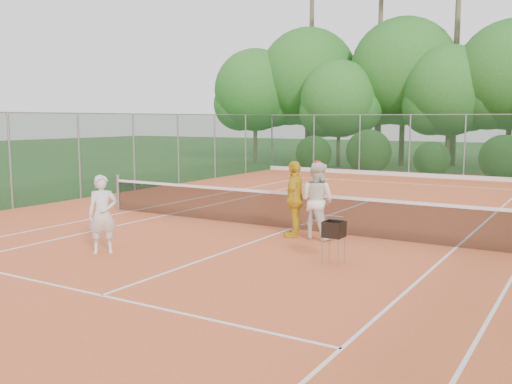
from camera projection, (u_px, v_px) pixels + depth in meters
ground at (289, 230)px, 14.54m from camera, size 120.00×120.00×0.00m
clay_court at (289, 230)px, 14.53m from camera, size 18.00×36.00×0.02m
tennis_net at (289, 210)px, 14.47m from camera, size 11.97×0.10×1.10m
player_white at (103, 214)px, 11.91m from camera, size 0.70×0.70×1.65m
player_center_grp at (317, 200)px, 13.32m from camera, size 0.97×0.80×1.84m
player_yellow at (295, 199)px, 13.56m from camera, size 0.68×1.14×1.82m
ball_hopper at (334, 230)px, 11.03m from camera, size 0.37×0.37×0.84m
stray_ball_a at (342, 181)px, 25.54m from camera, size 0.07×0.07×0.07m
stray_ball_b at (369, 182)px, 25.06m from camera, size 0.07×0.07×0.07m
stray_ball_c at (414, 185)px, 23.85m from camera, size 0.07×0.07×0.07m
court_markings at (289, 229)px, 14.53m from camera, size 11.03×23.83×0.01m
fence_back at (436, 146)px, 27.08m from camera, size 18.07×0.07×3.00m
fence_left at (10, 161)px, 17.68m from camera, size 0.07×33.07×3.00m
tropical_treeline at (491, 75)px, 30.32m from camera, size 32.10×8.49×15.03m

